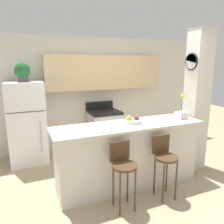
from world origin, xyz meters
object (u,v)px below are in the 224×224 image
(bar_stool_left, at_px, (123,166))
(potted_plant_on_fridge, at_px, (22,72))
(refrigerator, at_px, (27,123))
(fruit_bowl, at_px, (133,120))
(stove_range, at_px, (104,129))
(bar_stool_right, at_px, (165,158))
(orchid_vase, at_px, (181,113))

(bar_stool_left, bearing_deg, potted_plant_on_fridge, 118.29)
(refrigerator, xyz_separation_m, fruit_bowl, (1.54, -1.54, 0.26))
(stove_range, relative_size, potted_plant_on_fridge, 2.99)
(bar_stool_right, bearing_deg, orchid_vase, 35.55)
(stove_range, distance_m, bar_stool_left, 2.19)
(refrigerator, height_order, bar_stool_left, refrigerator)
(bar_stool_right, relative_size, fruit_bowl, 3.40)
(potted_plant_on_fridge, distance_m, fruit_bowl, 2.30)
(refrigerator, xyz_separation_m, bar_stool_left, (1.12, -2.08, -0.20))
(potted_plant_on_fridge, bearing_deg, orchid_vase, -33.38)
(stove_range, bearing_deg, bar_stool_right, -86.33)
(orchid_vase, height_order, fruit_bowl, orchid_vase)
(bar_stool_left, distance_m, fruit_bowl, 0.83)
(bar_stool_left, bearing_deg, fruit_bowl, 51.83)
(refrigerator, distance_m, potted_plant_on_fridge, 1.00)
(refrigerator, height_order, orchid_vase, refrigerator)
(refrigerator, height_order, bar_stool_right, refrigerator)
(refrigerator, xyz_separation_m, potted_plant_on_fridge, (-0.00, 0.00, 1.00))
(potted_plant_on_fridge, bearing_deg, refrigerator, -63.89)
(refrigerator, bearing_deg, bar_stool_right, -49.19)
(fruit_bowl, bearing_deg, potted_plant_on_fridge, 135.02)
(bar_stool_left, relative_size, fruit_bowl, 3.40)
(bar_stool_left, xyz_separation_m, orchid_vase, (1.33, 0.47, 0.52))
(bar_stool_right, height_order, orchid_vase, orchid_vase)
(stove_range, relative_size, orchid_vase, 2.54)
(fruit_bowl, bearing_deg, orchid_vase, -4.52)
(orchid_vase, relative_size, fruit_bowl, 1.54)
(refrigerator, height_order, fruit_bowl, refrigerator)
(bar_stool_right, bearing_deg, potted_plant_on_fridge, 130.81)
(bar_stool_left, relative_size, orchid_vase, 2.21)
(orchid_vase, bearing_deg, bar_stool_left, -160.66)
(bar_stool_right, relative_size, potted_plant_on_fridge, 2.60)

